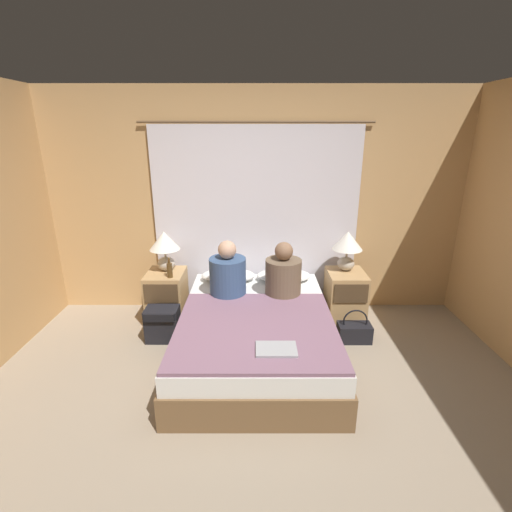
% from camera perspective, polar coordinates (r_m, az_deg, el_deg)
% --- Properties ---
extents(ground_plane, '(16.00, 16.00, 0.00)m').
position_cam_1_polar(ground_plane, '(2.97, 0.01, -24.58)').
color(ground_plane, gray).
extents(wall_back, '(4.76, 0.06, 2.50)m').
position_cam_1_polar(wall_back, '(4.24, -0.00, 7.98)').
color(wall_back, tan).
rests_on(wall_back, ground_plane).
extents(curtain_panel, '(2.49, 0.02, 2.14)m').
position_cam_1_polar(curtain_panel, '(4.22, -0.00, 5.37)').
color(curtain_panel, silver).
rests_on(curtain_panel, ground_plane).
extents(bed, '(1.41, 1.97, 0.45)m').
position_cam_1_polar(bed, '(3.57, 0.00, -11.92)').
color(bed, brown).
rests_on(bed, ground_plane).
extents(nightstand_left, '(0.40, 0.47, 0.57)m').
position_cam_1_polar(nightstand_left, '(4.26, -13.53, -6.09)').
color(nightstand_left, tan).
rests_on(nightstand_left, ground_plane).
extents(nightstand_right, '(0.40, 0.47, 0.57)m').
position_cam_1_polar(nightstand_right, '(4.26, 13.53, -6.09)').
color(nightstand_right, tan).
rests_on(nightstand_right, ground_plane).
extents(lamp_left, '(0.33, 0.33, 0.44)m').
position_cam_1_polar(lamp_left, '(4.14, -13.87, 1.62)').
color(lamp_left, '#B2A899').
rests_on(lamp_left, nightstand_left).
extents(lamp_right, '(0.33, 0.33, 0.44)m').
position_cam_1_polar(lamp_right, '(4.14, 13.87, 1.63)').
color(lamp_right, '#B2A899').
rests_on(lamp_right, nightstand_right).
extents(pillow_left, '(0.60, 0.35, 0.12)m').
position_cam_1_polar(pillow_left, '(4.14, -4.30, -3.01)').
color(pillow_left, white).
rests_on(pillow_left, bed).
extents(pillow_right, '(0.60, 0.35, 0.12)m').
position_cam_1_polar(pillow_right, '(4.14, 4.29, -3.01)').
color(pillow_right, white).
rests_on(pillow_right, bed).
extents(blanket_on_bed, '(1.35, 1.30, 0.03)m').
position_cam_1_polar(blanket_on_bed, '(3.18, 0.00, -10.93)').
color(blanket_on_bed, slate).
rests_on(blanket_on_bed, bed).
extents(person_left_in_bed, '(0.37, 0.37, 0.58)m').
position_cam_1_polar(person_left_in_bed, '(3.72, -4.37, -2.82)').
color(person_left_in_bed, '#38517A').
rests_on(person_left_in_bed, bed).
extents(person_right_in_bed, '(0.36, 0.36, 0.56)m').
position_cam_1_polar(person_right_in_bed, '(3.73, 4.22, -2.91)').
color(person_right_in_bed, brown).
rests_on(person_right_in_bed, bed).
extents(beer_bottle_on_left_stand, '(0.06, 0.06, 0.22)m').
position_cam_1_polar(beer_bottle_on_left_stand, '(3.99, -13.15, -2.07)').
color(beer_bottle_on_left_stand, '#513819').
rests_on(beer_bottle_on_left_stand, nightstand_left).
extents(laptop_on_bed, '(0.31, 0.21, 0.02)m').
position_cam_1_polar(laptop_on_bed, '(2.86, 3.14, -14.12)').
color(laptop_on_bed, '#9EA0A5').
rests_on(laptop_on_bed, blanket_on_bed).
extents(backpack_on_floor, '(0.33, 0.25, 0.35)m').
position_cam_1_polar(backpack_on_floor, '(3.93, -14.18, -9.82)').
color(backpack_on_floor, black).
rests_on(backpack_on_floor, ground_plane).
extents(handbag_on_floor, '(0.33, 0.18, 0.35)m').
position_cam_1_polar(handbag_on_floor, '(3.97, 14.89, -11.18)').
color(handbag_on_floor, black).
rests_on(handbag_on_floor, ground_plane).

